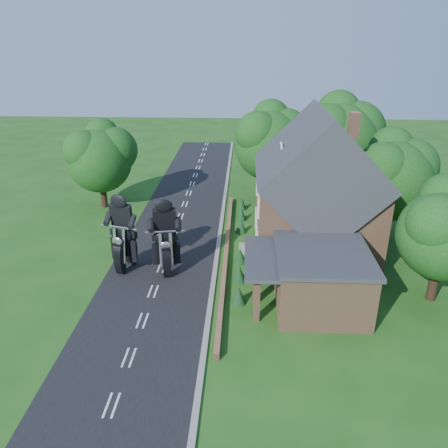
{
  "coord_description": "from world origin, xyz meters",
  "views": [
    {
      "loc": [
        5.49,
        -22.73,
        14.63
      ],
      "look_at": [
        4.18,
        4.2,
        2.8
      ],
      "focal_mm": 35.0,
      "sensor_mm": 36.0,
      "label": 1
    }
  ],
  "objects_px": {
    "garden_wall": "(226,253)",
    "house": "(316,195)",
    "motorcycle_follow": "(126,258)",
    "annex": "(319,277)",
    "motorcycle_lead": "(167,261)"
  },
  "relations": [
    {
      "from": "garden_wall",
      "to": "motorcycle_lead",
      "type": "bearing_deg",
      "value": -146.18
    },
    {
      "from": "motorcycle_lead",
      "to": "motorcycle_follow",
      "type": "bearing_deg",
      "value": -15.06
    },
    {
      "from": "garden_wall",
      "to": "motorcycle_follow",
      "type": "bearing_deg",
      "value": -161.12
    },
    {
      "from": "house",
      "to": "motorcycle_lead",
      "type": "xyz_separation_m",
      "value": [
        -10.0,
        -3.55,
        -3.56
      ]
    },
    {
      "from": "motorcycle_lead",
      "to": "motorcycle_follow",
      "type": "height_order",
      "value": "motorcycle_follow"
    },
    {
      "from": "house",
      "to": "annex",
      "type": "xyz_separation_m",
      "value": [
        -0.62,
        -6.8,
        -2.58
      ]
    },
    {
      "from": "annex",
      "to": "motorcycle_follow",
      "type": "height_order",
      "value": "annex"
    },
    {
      "from": "garden_wall",
      "to": "motorcycle_lead",
      "type": "height_order",
      "value": "motorcycle_lead"
    },
    {
      "from": "motorcycle_follow",
      "to": "annex",
      "type": "bearing_deg",
      "value": 179.11
    },
    {
      "from": "garden_wall",
      "to": "house",
      "type": "relative_size",
      "value": 2.15
    },
    {
      "from": "house",
      "to": "motorcycle_follow",
      "type": "xyz_separation_m",
      "value": [
        -12.82,
        -3.27,
        -3.53
      ]
    },
    {
      "from": "garden_wall",
      "to": "motorcycle_lead",
      "type": "relative_size",
      "value": 13.1
    },
    {
      "from": "garden_wall",
      "to": "annex",
      "type": "bearing_deg",
      "value": -46.16
    },
    {
      "from": "garden_wall",
      "to": "motorcycle_lead",
      "type": "xyz_separation_m",
      "value": [
        -3.81,
        -2.55,
        0.58
      ]
    },
    {
      "from": "annex",
      "to": "motorcycle_follow",
      "type": "relative_size",
      "value": 4.05
    }
  ]
}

